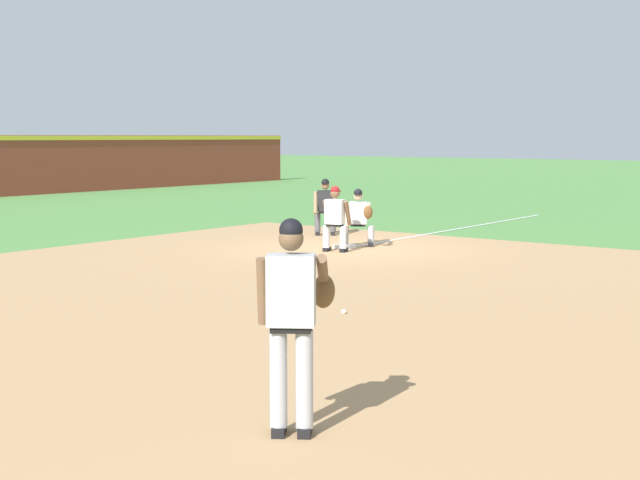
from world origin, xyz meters
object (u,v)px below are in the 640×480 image
Objects in this scene: baserunner at (335,216)px; umpire at (325,205)px; first_baseman at (359,215)px; baseball at (344,311)px; first_base_bag at (345,247)px; pitcher at (293,313)px.

umpire is at bearing 40.39° from baserunner.
first_baseman is at bearing -125.38° from umpire.
baseball is 7.93m from first_baseman.
umpire is (1.46, 2.06, 0.06)m from first_baseman.
first_baseman reaches higher than first_base_bag.
first_base_bag is 0.26× the size of baserunner.
baserunner reaches higher than baseball.
pitcher is at bearing -146.47° from first_base_bag.
baserunner is at bearing -174.47° from first_baseman.
pitcher is at bearing -147.83° from first_baseman.
baseball is 10.32m from umpire.
baseball is 0.05× the size of umpire.
first_baseman is (11.13, 7.00, -0.33)m from pitcher.
first_baseman is 1.09m from baserunner.
baserunner is at bearing 37.16° from baseball.
first_baseman is at bearing -6.08° from first_base_bag.
pitcher is (-4.50, -2.69, 1.02)m from baseball.
baseball is 5.34m from pitcher.
umpire is at bearing 35.74° from pitcher.
first_baseman is (0.49, -0.05, 0.69)m from first_base_bag.
first_baseman reaches higher than baseball.
umpire is at bearing 45.85° from first_base_bag.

